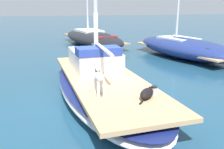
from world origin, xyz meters
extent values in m
plane|color=navy|center=(0.00, 0.00, 0.00)|extent=(120.00, 120.00, 0.00)
ellipsoid|color=white|center=(0.00, 0.00, 0.28)|extent=(3.01, 7.36, 0.56)
ellipsoid|color=navy|center=(0.00, 0.00, 0.46)|extent=(3.03, 7.40, 0.08)
cube|color=tan|center=(0.00, 0.00, 0.61)|extent=(2.52, 6.75, 0.10)
cylinder|color=silver|center=(-0.06, -0.20, 1.56)|extent=(0.10, 2.20, 0.10)
cube|color=silver|center=(-0.09, 1.20, 0.96)|extent=(1.55, 2.29, 0.60)
cube|color=navy|center=(-0.09, 0.43, 1.38)|extent=(1.38, 0.79, 0.24)
ellipsoid|color=black|center=(0.59, -1.95, 0.77)|extent=(0.58, 0.63, 0.22)
ellipsoid|color=black|center=(0.82, -1.66, 0.76)|extent=(0.23, 0.24, 0.13)
cone|color=black|center=(0.79, -1.63, 0.82)|extent=(0.05, 0.05, 0.05)
cone|color=black|center=(0.86, -1.69, 0.82)|extent=(0.05, 0.05, 0.05)
cylinder|color=black|center=(0.68, -1.75, 0.69)|extent=(0.16, 0.18, 0.06)
cylinder|color=black|center=(0.77, -1.82, 0.69)|extent=(0.16, 0.18, 0.06)
cylinder|color=black|center=(0.35, -2.26, 0.69)|extent=(0.14, 0.17, 0.04)
ellipsoid|color=silver|center=(-0.42, -1.50, 1.11)|extent=(0.22, 0.52, 0.22)
cylinder|color=silver|center=(-0.49, -1.32, 0.85)|extent=(0.07, 0.07, 0.38)
cylinder|color=silver|center=(-0.36, -1.32, 0.85)|extent=(0.07, 0.07, 0.38)
cylinder|color=silver|center=(-0.49, -1.68, 0.85)|extent=(0.07, 0.07, 0.38)
cylinder|color=silver|center=(-0.36, -1.68, 0.85)|extent=(0.07, 0.07, 0.38)
cylinder|color=silver|center=(-0.42, -1.26, 1.22)|extent=(0.11, 0.19, 0.19)
ellipsoid|color=silver|center=(-0.42, -1.14, 1.27)|extent=(0.13, 0.22, 0.13)
cone|color=#504E4A|center=(-0.47, -1.14, 1.33)|extent=(0.05, 0.05, 0.06)
cone|color=#504E4A|center=(-0.38, -1.14, 1.33)|extent=(0.05, 0.05, 0.06)
torus|color=black|center=(-0.42, -1.26, 1.22)|extent=(0.14, 0.12, 0.10)
cylinder|color=silver|center=(-0.42, -1.86, 1.14)|extent=(0.04, 0.22, 0.12)
cylinder|color=#B7B7BC|center=(0.85, -1.77, 0.70)|extent=(0.16, 0.16, 0.08)
cylinder|color=#B7B7BC|center=(0.85, -1.77, 0.79)|extent=(0.13, 0.13, 0.10)
cylinder|color=black|center=(0.85, -1.77, 0.86)|extent=(0.15, 0.15, 0.03)
torus|color=beige|center=(-0.49, -1.03, 0.68)|extent=(0.32, 0.32, 0.04)
ellipsoid|color=black|center=(1.39, 10.59, 0.48)|extent=(4.31, 8.26, 0.96)
cube|color=#A37A51|center=(1.39, 10.59, 0.45)|extent=(3.63, 7.37, 0.08)
cube|color=silver|center=(1.26, 11.16, 0.75)|extent=(1.92, 2.62, 0.52)
cube|color=maroon|center=(1.71, 9.24, 0.67)|extent=(1.79, 2.59, 0.36)
ellipsoid|color=navy|center=(5.47, 5.14, 0.52)|extent=(4.16, 7.28, 1.03)
cube|color=tan|center=(5.47, 5.14, 0.45)|extent=(3.49, 6.49, 0.08)
cube|color=silver|center=(5.35, 5.64, 0.75)|extent=(1.88, 2.34, 0.52)
cube|color=navy|center=(5.76, 3.97, 0.67)|extent=(1.75, 2.31, 0.36)
camera|label=1|loc=(-1.51, -7.20, 2.76)|focal=41.26mm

